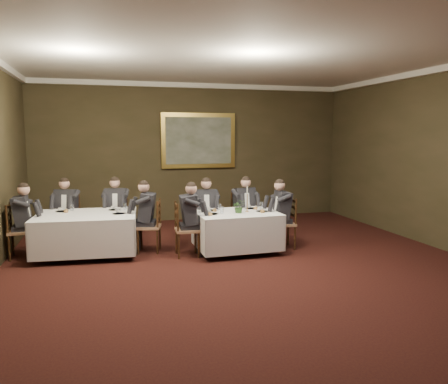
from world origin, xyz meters
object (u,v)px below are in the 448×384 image
diner_sec_endright (149,225)px  chair_sec_endleft (21,242)px  chair_main_backleft (206,230)px  diner_sec_backright (117,217)px  chair_sec_endright (150,237)px  candlestick (247,202)px  chair_main_endleft (187,241)px  chair_main_endright (283,234)px  diner_sec_backleft (67,219)px  painting (199,141)px  diner_sec_endleft (21,230)px  table_main (237,229)px  diner_main_endleft (187,228)px  chair_main_backright (243,227)px  diner_main_backright (244,217)px  diner_main_endright (283,222)px  chair_sec_backright (117,228)px  diner_main_backleft (206,219)px  chair_sec_backleft (68,230)px  table_second (87,231)px  centerpiece (239,206)px

diner_sec_endright → chair_sec_endleft: (-2.27, 0.20, -0.23)m
chair_main_backleft → diner_sec_backright: 1.87m
chair_sec_endright → candlestick: (1.78, -0.47, 0.66)m
chair_main_endleft → chair_sec_endleft: size_ratio=1.00×
chair_main_endright → diner_sec_backleft: diner_sec_backleft is taller
chair_main_backleft → painting: 3.15m
diner_sec_backright → diner_sec_endleft: (-1.69, -0.77, 0.00)m
table_main → diner_main_endleft: diner_main_endleft is taller
chair_main_backleft → chair_main_endleft: (-0.54, -0.79, 0.00)m
chair_main_backright → candlestick: (-0.19, -0.81, 0.66)m
diner_main_backright → painting: painting is taller
diner_main_backright → diner_sec_endleft: 4.25m
diner_sec_endright → diner_main_endright: bearing=-85.3°
chair_sec_backright → diner_main_backleft: bearing=169.4°
diner_main_endright → candlestick: bearing=96.7°
chair_main_backleft → chair_main_endright: size_ratio=1.00×
diner_main_endright → diner_sec_backright: (-3.11, 1.40, 0.00)m
diner_sec_endright → table_main: bearing=-91.4°
chair_sec_backright → candlestick: bearing=158.9°
table_main → diner_main_backleft: (-0.42, 0.76, 0.06)m
candlestick → diner_main_endright: bearing=2.8°
chair_sec_backright → chair_sec_endright: (0.57, -0.98, 0.00)m
chair_main_endright → chair_sec_backleft: size_ratio=1.00×
table_second → diner_main_backright: diner_main_backright is taller
chair_main_endleft → table_main: bearing=93.9°
chair_sec_backleft → candlestick: 3.72m
table_second → chair_main_backleft: (2.30, 0.22, -0.17)m
diner_main_backleft → chair_sec_backright: 1.87m
diner_sec_endright → chair_sec_endleft: 2.29m
table_main → candlestick: (0.20, -0.02, 0.50)m
chair_sec_backright → chair_sec_endright: size_ratio=1.00×
diner_sec_backright → diner_main_backleft: bearing=169.8°
diner_sec_endright → centerpiece: size_ratio=5.16×
chair_sec_endleft → chair_main_endleft: bearing=75.6°
candlestick → chair_main_endleft: bearing=179.8°
centerpiece → chair_sec_backleft: bearing=153.0°
diner_main_endleft → diner_sec_endright: (-0.65, 0.47, 0.00)m
diner_sec_endright → table_second: bearing=99.3°
chair_sec_backleft → diner_sec_endright: (1.53, -1.07, 0.23)m
chair_main_endleft → painting: (0.96, 3.37, 1.77)m
chair_main_backright → candlestick: 1.06m
diner_main_backleft → chair_main_endleft: bearing=59.5°
diner_sec_backright → chair_sec_endright: 1.15m
diner_main_endleft → chair_sec_backleft: 2.67m
diner_main_endleft → diner_sec_endright: same height
chair_sec_backright → diner_sec_backright: size_ratio=0.74×
centerpiece → chair_sec_backright: bearing=145.2°
chair_sec_endleft → chair_main_backright: bearing=90.4°
table_main → centerpiece: (0.02, -0.08, 0.45)m
chair_main_backright → diner_main_endright: bearing=117.3°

